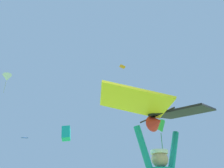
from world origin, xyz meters
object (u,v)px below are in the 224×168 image
(held_stunt_kite, at_px, (160,110))
(distant_kite_blue_mid_right, at_px, (25,137))
(distant_kite_orange_high_right, at_px, (123,66))
(distant_kite_white_mid_left, at_px, (7,78))
(distant_kite_green_high_left, at_px, (160,128))
(distant_kite_teal_low_right, at_px, (66,133))

(held_stunt_kite, height_order, distant_kite_blue_mid_right, distant_kite_blue_mid_right)
(distant_kite_orange_high_right, distance_m, distant_kite_white_mid_left, 13.35)
(held_stunt_kite, distance_m, distant_kite_blue_mid_right, 29.80)
(distant_kite_green_high_left, distance_m, distant_kite_white_mid_left, 18.88)
(held_stunt_kite, relative_size, distant_kite_white_mid_left, 0.88)
(held_stunt_kite, bearing_deg, distant_kite_teal_low_right, 81.26)
(distant_kite_green_high_left, bearing_deg, distant_kite_blue_mid_right, 111.34)
(distant_kite_orange_high_right, bearing_deg, distant_kite_blue_mid_right, 122.90)
(distant_kite_blue_mid_right, distance_m, distant_kite_green_high_left, 20.70)
(distant_kite_teal_low_right, height_order, distant_kite_white_mid_left, distant_kite_white_mid_left)
(held_stunt_kite, relative_size, distant_kite_green_high_left, 0.90)
(distant_kite_green_high_left, bearing_deg, distant_kite_orange_high_right, 84.43)
(held_stunt_kite, bearing_deg, distant_kite_green_high_left, 52.52)
(distant_kite_blue_mid_right, distance_m, distant_kite_white_mid_left, 8.62)
(held_stunt_kite, relative_size, distant_kite_blue_mid_right, 1.73)
(distant_kite_orange_high_right, bearing_deg, distant_kite_white_mid_left, 150.09)
(distant_kite_blue_mid_right, bearing_deg, distant_kite_orange_high_right, -57.10)
(distant_kite_blue_mid_right, relative_size, distant_kite_white_mid_left, 0.51)
(distant_kite_teal_low_right, bearing_deg, distant_kite_green_high_left, -44.32)
(distant_kite_orange_high_right, xyz_separation_m, distant_kite_teal_low_right, (-6.02, -1.33, -8.55))
(distant_kite_teal_low_right, bearing_deg, distant_kite_white_mid_left, 124.72)
(distant_kite_orange_high_right, distance_m, distant_kite_green_high_left, 10.99)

